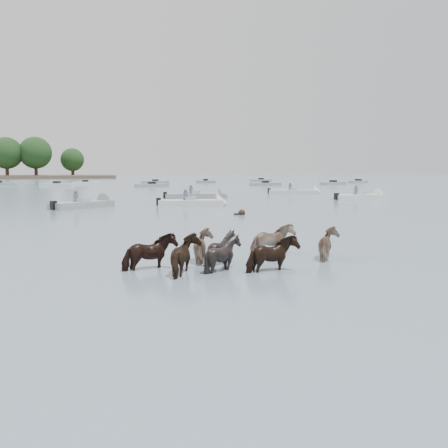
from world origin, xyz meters
name	(u,v)px	position (x,y,z in m)	size (l,w,h in m)	color
ground	(260,262)	(0.00, 0.00, 0.00)	(400.00, 400.00, 0.00)	slate
pony_herd	(234,252)	(-0.89, -0.16, 0.37)	(7.13, 3.48, 1.31)	black
swimming_pony	(241,213)	(4.83, 14.41, 0.10)	(0.72, 0.44, 0.44)	black
motorboat_a	(90,204)	(-3.66, 23.49, 0.23)	(5.18, 4.35, 1.92)	gray
motorboat_b	(201,203)	(4.42, 22.09, 0.23)	(5.57, 2.81, 1.92)	silver
motorboat_c	(203,196)	(7.42, 31.69, 0.22)	(6.50, 2.17, 1.92)	gray
motorboat_d	(366,197)	(21.51, 25.23, 0.23)	(5.89, 2.07, 1.92)	silver
motorboat_e	(300,192)	(20.12, 35.75, 0.22)	(6.09, 3.94, 1.92)	silver
distant_flotilla	(85,184)	(-1.73, 75.97, 0.26)	(106.10, 28.22, 0.93)	silver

